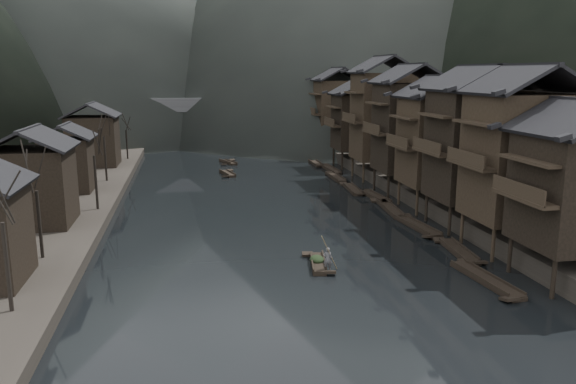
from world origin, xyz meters
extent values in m
plane|color=black|center=(0.00, 0.00, 0.00)|extent=(300.00, 300.00, 0.00)
cube|color=#2D2823|center=(35.00, 40.00, 0.90)|extent=(40.00, 200.00, 1.80)
cylinder|color=black|center=(14.20, -10.40, 1.30)|extent=(0.30, 0.30, 2.90)
cylinder|color=black|center=(14.20, -5.60, 1.30)|extent=(0.30, 0.30, 2.90)
cylinder|color=black|center=(16.95, -5.60, 1.30)|extent=(0.30, 0.30, 2.90)
cube|color=black|center=(13.30, -8.00, 5.87)|extent=(1.20, 5.70, 0.25)
cylinder|color=black|center=(14.20, -3.40, 1.30)|extent=(0.30, 0.30, 2.90)
cylinder|color=black|center=(14.20, 1.40, 1.30)|extent=(0.30, 0.30, 2.90)
cylinder|color=black|center=(16.95, -3.40, 1.30)|extent=(0.30, 0.30, 2.90)
cylinder|color=black|center=(16.95, 1.40, 1.30)|extent=(0.30, 0.30, 2.90)
cube|color=black|center=(17.30, -1.00, 7.35)|extent=(7.00, 6.00, 9.51)
cube|color=black|center=(13.30, -1.00, 6.88)|extent=(1.20, 5.70, 0.25)
cylinder|color=black|center=(14.20, 3.60, 1.30)|extent=(0.30, 0.30, 2.90)
cylinder|color=black|center=(14.20, 8.40, 1.30)|extent=(0.30, 0.30, 2.90)
cylinder|color=black|center=(16.95, 3.60, 1.30)|extent=(0.30, 0.30, 2.90)
cylinder|color=black|center=(16.95, 8.40, 1.30)|extent=(0.30, 0.30, 2.90)
cube|color=black|center=(17.30, 6.00, 7.38)|extent=(7.00, 6.00, 9.56)
cube|color=black|center=(13.30, 6.00, 6.90)|extent=(1.20, 5.70, 0.25)
cylinder|color=black|center=(14.20, 10.60, 1.30)|extent=(0.30, 0.30, 2.90)
cylinder|color=black|center=(14.20, 15.40, 1.30)|extent=(0.30, 0.30, 2.90)
cylinder|color=black|center=(16.95, 10.60, 1.30)|extent=(0.30, 0.30, 2.90)
cylinder|color=black|center=(16.95, 15.40, 1.30)|extent=(0.30, 0.30, 2.90)
cube|color=black|center=(17.30, 13.00, 6.93)|extent=(7.00, 6.00, 8.66)
cube|color=black|center=(13.30, 13.00, 6.50)|extent=(1.20, 5.70, 0.25)
cylinder|color=black|center=(14.20, 18.60, 1.30)|extent=(0.30, 0.30, 2.90)
cylinder|color=black|center=(14.20, 23.40, 1.30)|extent=(0.30, 0.30, 2.90)
cylinder|color=black|center=(16.95, 18.60, 1.30)|extent=(0.30, 0.30, 2.90)
cylinder|color=black|center=(16.95, 23.40, 1.30)|extent=(0.30, 0.30, 2.90)
cube|color=black|center=(17.30, 21.00, 7.54)|extent=(7.00, 6.00, 9.88)
cube|color=black|center=(13.30, 21.00, 7.05)|extent=(1.20, 5.70, 0.25)
cylinder|color=black|center=(14.20, 27.60, 1.30)|extent=(0.30, 0.30, 2.90)
cylinder|color=black|center=(14.20, 32.40, 1.30)|extent=(0.30, 0.30, 2.90)
cylinder|color=black|center=(16.95, 27.60, 1.30)|extent=(0.30, 0.30, 2.90)
cylinder|color=black|center=(16.95, 32.40, 1.30)|extent=(0.30, 0.30, 2.90)
cube|color=black|center=(17.30, 30.00, 8.12)|extent=(7.00, 6.00, 11.03)
cube|color=black|center=(13.30, 30.00, 7.56)|extent=(1.20, 5.70, 0.25)
cylinder|color=black|center=(14.20, 37.60, 1.30)|extent=(0.30, 0.30, 2.90)
cylinder|color=black|center=(14.20, 42.40, 1.30)|extent=(0.30, 0.30, 2.90)
cylinder|color=black|center=(16.95, 37.60, 1.30)|extent=(0.30, 0.30, 2.90)
cylinder|color=black|center=(16.95, 42.40, 1.30)|extent=(0.30, 0.30, 2.90)
cube|color=black|center=(17.30, 40.00, 6.58)|extent=(7.00, 6.00, 7.96)
cube|color=black|center=(13.30, 40.00, 6.18)|extent=(1.20, 5.70, 0.25)
cylinder|color=black|center=(14.20, 49.60, 1.30)|extent=(0.30, 0.30, 2.90)
cylinder|color=black|center=(14.20, 54.40, 1.30)|extent=(0.30, 0.30, 2.90)
cylinder|color=black|center=(16.95, 49.60, 1.30)|extent=(0.30, 0.30, 2.90)
cylinder|color=black|center=(16.95, 54.40, 1.30)|extent=(0.30, 0.30, 2.90)
cube|color=black|center=(17.30, 52.00, 7.49)|extent=(7.00, 6.00, 9.78)
cube|color=black|center=(13.30, 52.00, 7.00)|extent=(1.20, 5.70, 0.25)
cube|color=black|center=(-20.50, 10.00, 4.45)|extent=(6.00, 6.00, 6.50)
cube|color=black|center=(-20.50, 24.00, 4.10)|extent=(5.00, 5.00, 5.80)
cube|color=black|center=(-20.50, 42.00, 4.60)|extent=(6.50, 6.50, 6.80)
cylinder|color=black|center=(-17.00, -8.74, 3.69)|extent=(0.24, 0.24, 4.98)
cylinder|color=black|center=(-17.00, 0.51, 3.60)|extent=(0.24, 0.24, 4.79)
cylinder|color=black|center=(-17.00, 14.79, 3.78)|extent=(0.24, 0.24, 5.16)
cylinder|color=black|center=(-17.00, 29.61, 3.87)|extent=(0.24, 0.24, 5.34)
cylinder|color=black|center=(-17.00, 47.34, 3.36)|extent=(0.24, 0.24, 4.33)
cube|color=black|center=(11.63, -7.09, 0.15)|extent=(1.75, 7.12, 0.30)
cube|color=black|center=(11.63, -7.09, 0.33)|extent=(1.79, 6.98, 0.10)
cube|color=black|center=(11.94, -3.72, 0.29)|extent=(1.01, 0.95, 0.35)
cube|color=black|center=(11.31, -10.46, 0.29)|extent=(1.01, 0.95, 0.35)
cube|color=black|center=(12.71, -1.08, 0.15)|extent=(1.61, 6.01, 0.30)
cube|color=black|center=(12.71, -1.08, 0.33)|extent=(1.66, 5.90, 0.10)
cube|color=black|center=(12.47, 1.76, 0.29)|extent=(1.00, 0.81, 0.32)
cube|color=black|center=(12.96, -3.92, 0.29)|extent=(1.00, 0.81, 0.32)
cube|color=black|center=(12.44, 6.29, 0.15)|extent=(1.83, 7.13, 0.30)
cube|color=black|center=(12.44, 6.29, 0.33)|extent=(1.87, 6.99, 0.10)
cube|color=black|center=(12.79, 9.66, 0.29)|extent=(1.02, 0.96, 0.35)
cube|color=black|center=(12.09, 2.93, 0.29)|extent=(1.02, 0.96, 0.35)
cube|color=black|center=(12.37, 13.13, 0.15)|extent=(1.76, 7.70, 0.30)
cube|color=black|center=(12.37, 13.13, 0.33)|extent=(1.80, 7.55, 0.10)
cube|color=black|center=(12.05, 16.78, 0.29)|extent=(1.01, 1.01, 0.37)
cube|color=black|center=(12.68, 9.48, 0.29)|extent=(1.01, 1.01, 0.37)
cube|color=black|center=(12.71, 18.53, 0.15)|extent=(1.67, 6.45, 0.30)
cube|color=black|center=(12.71, 18.53, 0.33)|extent=(1.71, 6.33, 0.10)
cube|color=black|center=(12.99, 21.58, 0.29)|extent=(1.00, 0.87, 0.34)
cube|color=black|center=(12.44, 15.48, 0.29)|extent=(1.00, 0.87, 0.34)
cube|color=black|center=(11.43, 23.18, 0.15)|extent=(1.54, 6.39, 0.30)
cube|color=black|center=(11.43, 23.18, 0.33)|extent=(1.59, 6.26, 0.10)
cube|color=black|center=(11.22, 26.21, 0.29)|extent=(0.99, 0.84, 0.33)
cube|color=black|center=(11.65, 20.15, 0.29)|extent=(0.99, 0.84, 0.33)
cube|color=black|center=(11.46, 30.96, 0.15)|extent=(1.16, 6.76, 0.30)
cube|color=black|center=(11.46, 30.96, 0.33)|extent=(1.21, 6.62, 0.10)
cube|color=black|center=(11.49, 34.20, 0.29)|extent=(0.94, 0.84, 0.34)
cube|color=black|center=(11.44, 27.72, 0.29)|extent=(0.94, 0.84, 0.34)
cube|color=black|center=(12.38, 37.15, 0.15)|extent=(1.35, 7.41, 0.30)
cube|color=black|center=(12.38, 37.15, 0.33)|extent=(1.40, 7.26, 0.10)
cube|color=black|center=(12.50, 40.69, 0.29)|extent=(0.97, 0.93, 0.36)
cube|color=black|center=(12.25, 33.61, 0.29)|extent=(0.97, 0.93, 0.36)
cube|color=black|center=(11.49, 43.04, 0.15)|extent=(1.11, 6.34, 0.30)
cube|color=black|center=(11.49, 43.04, 0.33)|extent=(1.16, 6.21, 0.10)
cube|color=black|center=(11.50, 46.08, 0.29)|extent=(0.94, 0.78, 0.33)
cube|color=black|center=(11.49, 40.00, 0.29)|extent=(0.94, 0.78, 0.33)
cube|color=black|center=(12.47, 48.75, 0.15)|extent=(1.56, 6.45, 0.30)
cube|color=black|center=(12.47, 48.75, 0.33)|extent=(1.61, 6.33, 0.10)
cube|color=black|center=(12.25, 51.81, 0.29)|extent=(0.99, 0.85, 0.34)
cube|color=black|center=(12.70, 45.69, 0.29)|extent=(0.99, 0.85, 0.34)
cube|color=black|center=(-2.36, 36.28, 0.15)|extent=(2.01, 4.87, 0.30)
cube|color=black|center=(-2.36, 36.28, 0.33)|extent=(2.04, 4.79, 0.10)
cube|color=black|center=(-1.86, 38.52, 0.29)|extent=(0.96, 0.77, 0.30)
cube|color=black|center=(-2.86, 34.05, 0.29)|extent=(0.96, 0.77, 0.30)
cube|color=black|center=(-1.55, 46.13, 0.15)|extent=(2.59, 4.57, 0.30)
cube|color=black|center=(-1.55, 46.13, 0.33)|extent=(2.61, 4.51, 0.10)
cube|color=black|center=(-0.75, 48.14, 0.29)|extent=(1.00, 0.84, 0.29)
cube|color=black|center=(-2.35, 44.11, 0.29)|extent=(1.00, 0.84, 0.29)
cube|color=black|center=(2.75, 60.04, 0.15)|extent=(1.87, 5.85, 0.30)
cube|color=black|center=(2.75, 60.04, 0.33)|extent=(1.90, 5.75, 0.10)
cube|color=black|center=(3.18, 62.78, 0.29)|extent=(0.95, 0.84, 0.32)
cube|color=black|center=(2.33, 57.30, 0.29)|extent=(0.95, 0.84, 0.32)
cube|color=#4C4C4F|center=(0.00, 72.00, 7.20)|extent=(40.00, 6.00, 1.60)
cube|color=#4C4C4F|center=(0.00, 69.30, 8.50)|extent=(40.00, 0.50, 1.00)
cube|color=#4C4C4F|center=(0.00, 74.70, 8.50)|extent=(40.00, 0.50, 1.00)
cube|color=#4C4C4F|center=(-14.00, 72.00, 3.20)|extent=(3.20, 6.00, 6.40)
cube|color=#4C4C4F|center=(-4.50, 72.00, 3.20)|extent=(3.20, 6.00, 6.40)
cube|color=#4C4C4F|center=(4.50, 72.00, 3.20)|extent=(3.20, 6.00, 6.40)
cube|color=#4C4C4F|center=(14.00, 72.00, 3.20)|extent=(3.20, 6.00, 6.40)
cube|color=black|center=(1.39, -1.95, 0.15)|extent=(1.66, 4.45, 0.30)
cube|color=black|center=(1.39, -1.95, 0.33)|extent=(1.69, 4.38, 0.10)
cube|color=black|center=(1.04, 0.11, 0.29)|extent=(0.89, 0.68, 0.28)
cube|color=black|center=(1.74, -4.01, 0.29)|extent=(0.89, 0.68, 0.28)
ellipsoid|color=black|center=(1.35, -1.74, 0.74)|extent=(1.04, 1.36, 0.63)
imported|color=#59585B|center=(1.66, -3.58, 1.27)|extent=(0.66, 0.48, 1.67)
cylinder|color=#8C7A51|center=(1.86, -3.58, 3.82)|extent=(1.83, 1.93, 3.44)
camera|label=1|loc=(-7.58, -39.48, 13.63)|focal=35.00mm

